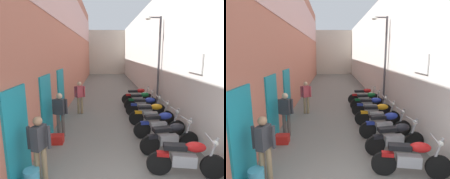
% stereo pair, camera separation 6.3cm
% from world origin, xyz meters
% --- Properties ---
extents(ground_plane, '(39.15, 39.15, 0.00)m').
position_xyz_m(ground_plane, '(0.00, 9.57, 0.00)').
color(ground_plane, '#66635E').
extents(building_left, '(0.45, 23.15, 7.63)m').
position_xyz_m(building_left, '(-2.60, 11.52, 3.85)').
color(building_left, '#B76651').
rests_on(building_left, ground).
extents(building_right, '(0.45, 23.15, 5.95)m').
position_xyz_m(building_right, '(2.61, 11.57, 2.98)').
color(building_right, silver).
rests_on(building_right, ground).
extents(building_far_end, '(7.83, 2.00, 5.83)m').
position_xyz_m(building_far_end, '(0.00, 24.15, 2.91)').
color(building_far_end, beige).
rests_on(building_far_end, ground).
extents(motorcycle_nearest, '(1.84, 0.58, 1.04)m').
position_xyz_m(motorcycle_nearest, '(1.47, 1.17, 0.50)').
color(motorcycle_nearest, black).
rests_on(motorcycle_nearest, ground).
extents(motorcycle_second, '(1.84, 0.58, 1.04)m').
position_xyz_m(motorcycle_second, '(1.47, 2.29, 0.50)').
color(motorcycle_second, black).
rests_on(motorcycle_second, ground).
extents(motorcycle_third, '(1.85, 0.58, 1.04)m').
position_xyz_m(motorcycle_third, '(1.47, 3.32, 0.50)').
color(motorcycle_third, black).
rests_on(motorcycle_third, ground).
extents(motorcycle_fourth, '(1.85, 0.58, 1.04)m').
position_xyz_m(motorcycle_fourth, '(1.47, 4.46, 0.50)').
color(motorcycle_fourth, black).
rests_on(motorcycle_fourth, ground).
extents(motorcycle_fifth, '(1.85, 0.58, 1.04)m').
position_xyz_m(motorcycle_fifth, '(1.47, 5.56, 0.50)').
color(motorcycle_fifth, black).
rests_on(motorcycle_fifth, ground).
extents(motorcycle_sixth, '(1.84, 0.58, 1.04)m').
position_xyz_m(motorcycle_sixth, '(1.47, 6.63, 0.50)').
color(motorcycle_sixth, black).
rests_on(motorcycle_sixth, ground).
extents(motorcycle_seventh, '(1.85, 0.58, 1.04)m').
position_xyz_m(motorcycle_seventh, '(1.47, 7.72, 0.50)').
color(motorcycle_seventh, black).
rests_on(motorcycle_seventh, ground).
extents(pedestrian_by_doorway, '(0.52, 0.39, 1.57)m').
position_xyz_m(pedestrian_by_doorway, '(-1.91, 1.14, 0.92)').
color(pedestrian_by_doorway, '#8C7251').
rests_on(pedestrian_by_doorway, ground).
extents(pedestrian_mid_alley, '(0.52, 0.29, 1.57)m').
position_xyz_m(pedestrian_mid_alley, '(-1.99, 3.56, 0.92)').
color(pedestrian_mid_alley, '#564C47').
rests_on(pedestrian_mid_alley, ground).
extents(pedestrian_further_down, '(0.52, 0.36, 1.57)m').
position_xyz_m(pedestrian_further_down, '(-1.63, 6.12, 0.92)').
color(pedestrian_further_down, '#8C7251').
rests_on(pedestrian_further_down, ground).
extents(water_jug_near_door, '(0.34, 0.34, 0.42)m').
position_xyz_m(water_jug_near_door, '(-2.06, 0.96, 0.21)').
color(water_jug_near_door, '#4299B7').
rests_on(water_jug_near_door, ground).
extents(plastic_crate, '(0.44, 0.32, 0.28)m').
position_xyz_m(plastic_crate, '(-2.03, 3.03, 0.14)').
color(plastic_crate, red).
rests_on(plastic_crate, ground).
extents(street_lamp, '(0.79, 0.18, 4.61)m').
position_xyz_m(street_lamp, '(2.17, 6.52, 2.70)').
color(street_lamp, '#47474C').
rests_on(street_lamp, ground).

